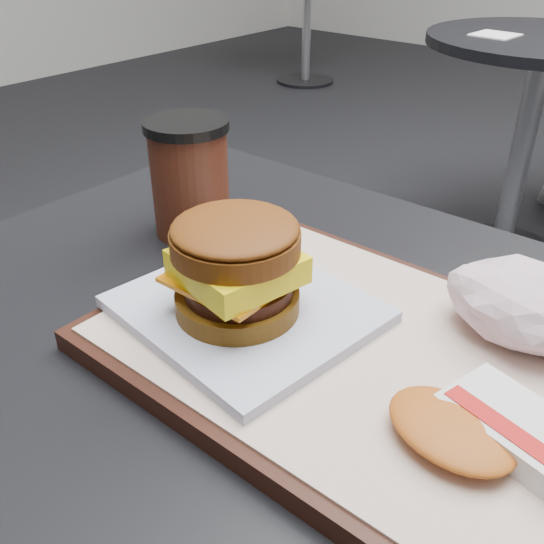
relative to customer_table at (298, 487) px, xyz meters
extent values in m
cube|color=black|center=(0.00, 0.00, 0.17)|extent=(0.80, 0.60, 0.04)
cube|color=black|center=(0.05, 0.00, 0.19)|extent=(0.38, 0.28, 0.02)
cube|color=beige|center=(0.05, 0.00, 0.20)|extent=(0.36, 0.26, 0.00)
cube|color=silver|center=(-0.04, -0.02, 0.21)|extent=(0.21, 0.19, 0.01)
cylinder|color=#633E0E|center=(-0.04, -0.03, 0.22)|extent=(0.11, 0.11, 0.02)
cylinder|color=black|center=(-0.04, -0.03, 0.24)|extent=(0.10, 0.10, 0.01)
cube|color=orange|center=(-0.04, -0.03, 0.25)|extent=(0.09, 0.09, 0.00)
cube|color=#FFEB10|center=(-0.04, -0.04, 0.26)|extent=(0.10, 0.10, 0.02)
cylinder|color=brown|center=(-0.04, -0.03, 0.28)|extent=(0.11, 0.11, 0.02)
ellipsoid|color=brown|center=(-0.04, -0.03, 0.29)|extent=(0.11, 0.11, 0.02)
cube|color=silver|center=(0.18, -0.02, 0.21)|extent=(0.10, 0.08, 0.02)
cube|color=red|center=(0.18, -0.03, 0.22)|extent=(0.09, 0.04, 0.00)
ellipsoid|color=#CC6820|center=(0.15, -0.05, 0.22)|extent=(0.10, 0.08, 0.01)
cylinder|color=#3F190F|center=(-0.21, 0.08, 0.24)|extent=(0.08, 0.08, 0.12)
cylinder|color=black|center=(-0.21, 0.08, 0.31)|extent=(0.09, 0.09, 0.01)
cylinder|color=black|center=(-0.35, 1.65, -0.57)|extent=(0.44, 0.44, 0.02)
cylinder|color=#A5A5AA|center=(-0.35, 1.65, -0.21)|extent=(0.07, 0.07, 0.70)
cube|color=white|center=(-0.47, 1.55, 0.17)|extent=(0.13, 0.13, 0.00)
cylinder|color=black|center=(-2.40, 3.20, -0.57)|extent=(0.40, 0.40, 0.02)
cylinder|color=#A5A5AA|center=(-2.40, 3.20, -0.21)|extent=(0.06, 0.06, 0.70)
camera|label=1|loc=(0.24, -0.33, 0.50)|focal=40.00mm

